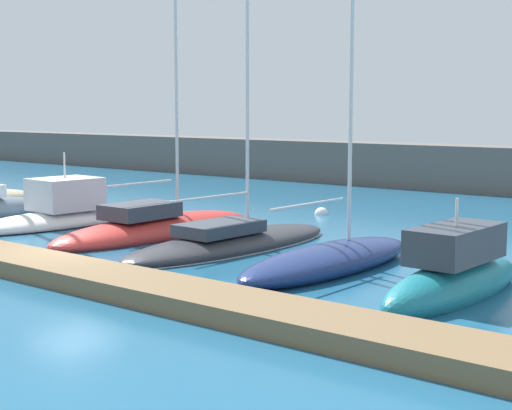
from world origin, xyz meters
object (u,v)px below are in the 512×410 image
at_px(motorboat_teal_seventh, 455,276).
at_px(mooring_buoy_white, 321,214).
at_px(motorboat_white_third, 61,214).
at_px(sailboat_red_fourth, 156,227).
at_px(sailboat_charcoal_fifth, 231,241).
at_px(sailboat_navy_sixth, 330,257).

bearing_deg(motorboat_teal_seventh, mooring_buoy_white, 48.26).
height_order(motorboat_white_third, motorboat_teal_seventh, motorboat_white_third).
bearing_deg(sailboat_red_fourth, mooring_buoy_white, -10.40).
relative_size(sailboat_charcoal_fifth, motorboat_teal_seventh, 2.68).
relative_size(sailboat_red_fourth, sailboat_charcoal_fifth, 1.06).
bearing_deg(motorboat_teal_seventh, motorboat_white_third, 87.63).
distance_m(sailboat_navy_sixth, mooring_buoy_white, 12.32).
bearing_deg(sailboat_charcoal_fifth, mooring_buoy_white, 17.02).
relative_size(motorboat_white_third, sailboat_navy_sixth, 0.51).
distance_m(sailboat_charcoal_fifth, sailboat_navy_sixth, 4.73).
height_order(motorboat_white_third, sailboat_red_fourth, sailboat_red_fourth).
bearing_deg(sailboat_red_fourth, sailboat_navy_sixth, -97.79).
height_order(motorboat_white_third, sailboat_navy_sixth, sailboat_navy_sixth).
height_order(sailboat_red_fourth, sailboat_navy_sixth, sailboat_red_fourth).
relative_size(motorboat_white_third, motorboat_teal_seventh, 1.24).
bearing_deg(sailboat_charcoal_fifth, sailboat_red_fourth, 87.30).
bearing_deg(sailboat_navy_sixth, mooring_buoy_white, 35.95).
bearing_deg(sailboat_charcoal_fifth, motorboat_teal_seventh, -97.90).
bearing_deg(mooring_buoy_white, sailboat_red_fourth, -100.39).
relative_size(sailboat_red_fourth, motorboat_teal_seventh, 2.84).
distance_m(sailboat_red_fourth, sailboat_charcoal_fifth, 4.09).
relative_size(sailboat_navy_sixth, mooring_buoy_white, 25.41).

